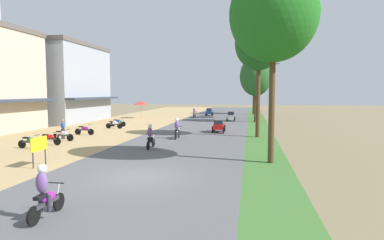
% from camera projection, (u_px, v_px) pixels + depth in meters
% --- Properties ---
extents(ground_plane, '(180.00, 180.00, 0.00)m').
position_uv_depth(ground_plane, '(139.00, 179.00, 14.59)').
color(ground_plane, '#7A6B4C').
extents(road_strip, '(9.00, 140.00, 0.08)m').
position_uv_depth(road_strip, '(139.00, 178.00, 14.58)').
color(road_strip, '#565659').
rests_on(road_strip, ground).
extents(median_strip, '(2.40, 140.00, 0.06)m').
position_uv_depth(median_strip, '(271.00, 184.00, 13.60)').
color(median_strip, '#3D6B2D').
rests_on(median_strip, ground).
extents(shophouse_mid, '(10.27, 12.45, 10.10)m').
position_uv_depth(shophouse_mid, '(59.00, 83.00, 43.33)').
color(shophouse_mid, '#999EA8').
rests_on(shophouse_mid, ground).
extents(parked_motorbike_nearest, '(1.80, 0.54, 0.94)m').
position_uv_depth(parked_motorbike_nearest, '(31.00, 141.00, 22.10)').
color(parked_motorbike_nearest, black).
rests_on(parked_motorbike_nearest, dirt_shoulder).
extents(parked_motorbike_second, '(1.80, 0.54, 0.94)m').
position_uv_depth(parked_motorbike_second, '(50.00, 138.00, 23.59)').
color(parked_motorbike_second, black).
rests_on(parked_motorbike_second, dirt_shoulder).
extents(parked_motorbike_third, '(1.80, 0.54, 0.94)m').
position_uv_depth(parked_motorbike_third, '(63.00, 135.00, 25.58)').
color(parked_motorbike_third, black).
rests_on(parked_motorbike_third, dirt_shoulder).
extents(parked_motorbike_fourth, '(1.80, 0.54, 0.94)m').
position_uv_depth(parked_motorbike_fourth, '(85.00, 129.00, 29.22)').
color(parked_motorbike_fourth, black).
rests_on(parked_motorbike_fourth, dirt_shoulder).
extents(parked_motorbike_fifth, '(1.80, 0.54, 0.94)m').
position_uv_depth(parked_motorbike_fifth, '(114.00, 124.00, 34.37)').
color(parked_motorbike_fifth, black).
rests_on(parked_motorbike_fifth, dirt_shoulder).
extents(parked_motorbike_sixth, '(1.80, 0.54, 0.94)m').
position_uv_depth(parked_motorbike_sixth, '(118.00, 122.00, 36.52)').
color(parked_motorbike_sixth, black).
rests_on(parked_motorbike_sixth, dirt_shoulder).
extents(street_signboard, '(0.06, 1.30, 1.50)m').
position_uv_depth(street_signboard, '(39.00, 146.00, 16.73)').
color(street_signboard, '#262628').
rests_on(street_signboard, dirt_shoulder).
extents(vendor_umbrella, '(2.20, 2.20, 2.52)m').
position_uv_depth(vendor_umbrella, '(141.00, 103.00, 48.34)').
color(vendor_umbrella, '#99999E').
rests_on(vendor_umbrella, dirt_shoulder).
extents(pedestrian_on_shoulder, '(0.38, 0.27, 1.62)m').
position_uv_depth(pedestrian_on_shoulder, '(63.00, 128.00, 26.62)').
color(pedestrian_on_shoulder, '#33333D').
rests_on(pedestrian_on_shoulder, dirt_shoulder).
extents(median_tree_nearest, '(4.57, 4.57, 10.22)m').
position_uv_depth(median_tree_nearest, '(274.00, 15.00, 17.06)').
color(median_tree_nearest, '#4C351E').
rests_on(median_tree_nearest, median_strip).
extents(median_tree_second, '(3.96, 3.96, 10.07)m').
position_uv_depth(median_tree_second, '(259.00, 44.00, 27.25)').
color(median_tree_second, '#4C351E').
rests_on(median_tree_second, median_strip).
extents(median_tree_third, '(3.98, 3.98, 8.28)m').
position_uv_depth(median_tree_third, '(256.00, 76.00, 41.48)').
color(median_tree_third, '#4C351E').
rests_on(median_tree_third, median_strip).
extents(median_tree_fourth, '(2.92, 2.92, 8.52)m').
position_uv_depth(median_tree_fourth, '(259.00, 69.00, 46.53)').
color(median_tree_fourth, '#4C351E').
rests_on(median_tree_fourth, median_strip).
extents(median_tree_fifth, '(4.53, 4.53, 9.28)m').
position_uv_depth(median_tree_fifth, '(254.00, 77.00, 56.39)').
color(median_tree_fifth, '#4C351E').
rests_on(median_tree_fifth, median_strip).
extents(streetlamp_near, '(3.16, 0.20, 8.24)m').
position_uv_depth(streetlamp_near, '(257.00, 86.00, 50.16)').
color(streetlamp_near, gray).
rests_on(streetlamp_near, median_strip).
extents(streetlamp_mid, '(3.16, 0.20, 8.03)m').
position_uv_depth(streetlamp_mid, '(256.00, 88.00, 65.00)').
color(streetlamp_mid, gray).
rests_on(streetlamp_mid, median_strip).
extents(utility_pole_near, '(1.80, 0.20, 8.01)m').
position_uv_depth(utility_pole_near, '(272.00, 90.00, 43.01)').
color(utility_pole_near, brown).
rests_on(utility_pole_near, ground).
extents(car_sedan_red, '(1.10, 2.26, 1.19)m').
position_uv_depth(car_sedan_red, '(219.00, 125.00, 30.99)').
color(car_sedan_red, red).
rests_on(car_sedan_red, road_strip).
extents(car_hatchback_white, '(1.04, 2.00, 1.23)m').
position_uv_depth(car_hatchback_white, '(231.00, 116.00, 43.35)').
color(car_hatchback_white, silver).
rests_on(car_hatchback_white, road_strip).
extents(car_hatchback_blue, '(1.04, 2.00, 1.23)m').
position_uv_depth(car_hatchback_blue, '(209.00, 112.00, 53.02)').
color(car_hatchback_blue, navy).
rests_on(car_hatchback_blue, road_strip).
extents(motorbike_foreground_rider, '(0.54, 1.80, 1.66)m').
position_uv_depth(motorbike_foreground_rider, '(45.00, 193.00, 9.75)').
color(motorbike_foreground_rider, black).
rests_on(motorbike_foreground_rider, road_strip).
extents(motorbike_ahead_second, '(0.54, 1.80, 1.66)m').
position_uv_depth(motorbike_ahead_second, '(151.00, 137.00, 22.03)').
color(motorbike_ahead_second, black).
rests_on(motorbike_ahead_second, road_strip).
extents(motorbike_ahead_third, '(0.54, 1.80, 1.66)m').
position_uv_depth(motorbike_ahead_third, '(177.00, 129.00, 26.78)').
color(motorbike_ahead_third, black).
rests_on(motorbike_ahead_third, road_strip).
extents(motorbike_ahead_fourth, '(0.54, 1.80, 1.66)m').
position_uv_depth(motorbike_ahead_fourth, '(194.00, 113.00, 48.33)').
color(motorbike_ahead_fourth, black).
rests_on(motorbike_ahead_fourth, road_strip).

